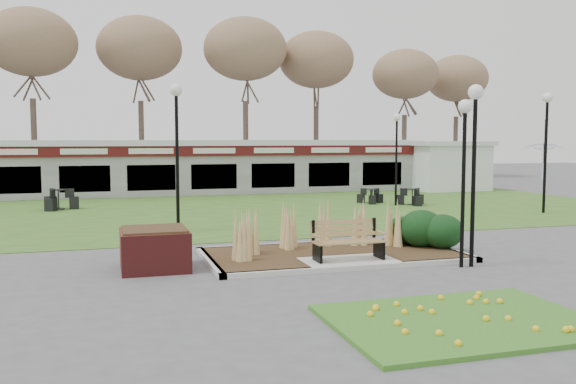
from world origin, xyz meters
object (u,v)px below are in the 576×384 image
object	(u,v)px
service_hut	(448,165)
lamp_post_mid_right	(397,139)
park_bench	(347,240)
bistro_set_c	(371,198)
brick_planter	(155,249)
bistro_set_d	(412,199)
patio_umbrella	(544,162)
food_pavilion	(209,166)
lamp_post_far_right	(547,126)
bistro_set_b	(59,203)
lamp_post_near_left	(475,135)
lamp_post_near_right	(464,146)
lamp_post_mid_left	(177,125)

from	to	relation	value
service_hut	lamp_post_mid_right	xyz separation A→B (m)	(-6.64, -6.64, 1.51)
park_bench	bistro_set_c	xyz separation A→B (m)	(6.19, 12.30, -0.35)
brick_planter	bistro_set_d	bearing A→B (deg)	40.68
patio_umbrella	lamp_post_mid_right	bearing A→B (deg)	-169.81
food_pavilion	service_hut	bearing A→B (deg)	-8.27
lamp_post_far_right	bistro_set_d	bearing A→B (deg)	131.11
lamp_post_far_right	bistro_set_b	distance (m)	20.10
lamp_post_far_right	bistro_set_d	distance (m)	6.38
park_bench	lamp_post_near_left	bearing A→B (deg)	-21.35
service_hut	patio_umbrella	size ratio (longest dim) A/B	1.55
brick_planter	lamp_post_near_right	size ratio (longest dim) A/B	0.39
brick_planter	bistro_set_c	distance (m)	15.67
park_bench	food_pavilion	distance (m)	19.73
lamp_post_mid_right	bistro_set_c	xyz separation A→B (m)	(-0.67, 1.19, -2.72)
bistro_set_d	bistro_set_b	bearing A→B (deg)	170.00
food_pavilion	bistro_set_c	bearing A→B (deg)	-50.16
lamp_post_mid_right	bistro_set_d	world-z (taller)	lamp_post_mid_right
bistro_set_c	patio_umbrella	distance (m)	9.94
lamp_post_near_right	patio_umbrella	world-z (taller)	lamp_post_near_right
brick_planter	bistro_set_c	xyz separation A→B (m)	(10.59, 11.54, -0.24)
service_hut	lamp_post_mid_left	bearing A→B (deg)	-145.37
park_bench	bistro_set_c	distance (m)	13.77
lamp_post_far_right	patio_umbrella	world-z (taller)	lamp_post_far_right
lamp_post_far_right	bistro_set_c	xyz separation A→B (m)	(-5.12, 5.29, -3.24)
lamp_post_mid_left	lamp_post_near_left	bearing A→B (deg)	-50.63
service_hut	lamp_post_mid_left	size ratio (longest dim) A/B	0.94
lamp_post_near_right	lamp_post_mid_right	xyz separation A→B (m)	(4.44, 12.16, 0.15)
lamp_post_mid_right	bistro_set_c	bearing A→B (deg)	119.41
food_pavilion	service_hut	size ratio (longest dim) A/B	5.59
food_pavilion	lamp_post_mid_right	world-z (taller)	lamp_post_mid_right
brick_planter	lamp_post_mid_right	xyz separation A→B (m)	(11.26, 10.36, 2.49)
lamp_post_near_left	brick_planter	bearing A→B (deg)	165.74
park_bench	lamp_post_mid_right	xyz separation A→B (m)	(6.86, 11.11, 2.37)
food_pavilion	lamp_post_mid_left	distance (m)	14.05
service_hut	bistro_set_c	size ratio (longest dim) A/B	3.69
park_bench	lamp_post_near_left	size ratio (longest dim) A/B	0.40
patio_umbrella	bistro_set_b	bearing A→B (deg)	177.43
lamp_post_mid_left	bistro_set_b	size ratio (longest dim) A/B	2.97
park_bench	lamp_post_far_right	xyz separation A→B (m)	(11.31, 7.00, 2.89)
lamp_post_near_right	lamp_post_mid_left	bearing A→B (deg)	128.10
brick_planter	lamp_post_mid_left	distance (m)	6.28
food_pavilion	patio_umbrella	size ratio (longest dim) A/B	8.69
lamp_post_far_right	lamp_post_near_left	bearing A→B (deg)	-136.98
brick_planter	patio_umbrella	world-z (taller)	patio_umbrella
lamp_post_far_right	bistro_set_b	bearing A→B (deg)	159.98
bistro_set_b	lamp_post_mid_right	bearing A→B (deg)	-10.73
food_pavilion	brick_planter	bearing A→B (deg)	-103.06
lamp_post_near_right	lamp_post_far_right	distance (m)	12.02
lamp_post_mid_left	bistro_set_d	bearing A→B (deg)	24.41
park_bench	lamp_post_far_right	distance (m)	13.62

